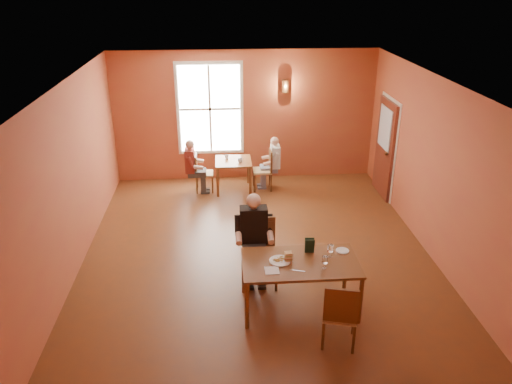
{
  "coord_description": "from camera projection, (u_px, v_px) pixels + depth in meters",
  "views": [
    {
      "loc": [
        -0.6,
        -7.67,
        4.55
      ],
      "look_at": [
        0.0,
        0.2,
        1.05
      ],
      "focal_mm": 35.0,
      "sensor_mm": 36.0,
      "label": 1
    }
  ],
  "objects": [
    {
      "name": "chair_diner_white",
      "position": [
        262.0,
        170.0,
        11.22
      ],
      "size": [
        0.41,
        0.41,
        0.93
      ],
      "primitive_type": null,
      "rotation": [
        0.0,
        0.0,
        1.57
      ],
      "color": "brown",
      "rests_on": "ground"
    },
    {
      "name": "second_table",
      "position": [
        234.0,
        175.0,
        11.22
      ],
      "size": [
        0.79,
        0.79,
        0.7
      ],
      "primitive_type": null,
      "color": "brown",
      "rests_on": "ground"
    },
    {
      "name": "chair_diner_main",
      "position": [
        261.0,
        254.0,
        7.73
      ],
      "size": [
        0.47,
        0.47,
        1.07
      ],
      "primitive_type": null,
      "rotation": [
        0.0,
        0.0,
        3.14
      ],
      "color": "#5B2D16",
      "rests_on": "ground"
    },
    {
      "name": "goblet_a",
      "position": [
        330.0,
        250.0,
        7.15
      ],
      "size": [
        0.11,
        0.11,
        0.22
      ],
      "primitive_type": null,
      "rotation": [
        0.0,
        0.0,
        -0.42
      ],
      "color": "white",
      "rests_on": "main_table"
    },
    {
      "name": "menu_stand",
      "position": [
        310.0,
        245.0,
        7.27
      ],
      "size": [
        0.14,
        0.08,
        0.23
      ],
      "primitive_type": "cube",
      "rotation": [
        0.0,
        0.0,
        -0.07
      ],
      "color": "black",
      "rests_on": "main_table"
    },
    {
      "name": "sandwich",
      "position": [
        288.0,
        257.0,
        7.07
      ],
      "size": [
        0.11,
        0.1,
        0.12
      ],
      "primitive_type": "cube",
      "rotation": [
        0.0,
        0.0,
        0.06
      ],
      "color": "tan",
      "rests_on": "main_table"
    },
    {
      "name": "side_plate",
      "position": [
        342.0,
        251.0,
        7.34
      ],
      "size": [
        0.23,
        0.23,
        0.02
      ],
      "primitive_type": "cylinder",
      "rotation": [
        0.0,
        0.0,
        0.23
      ],
      "color": "white",
      "rests_on": "main_table"
    },
    {
      "name": "ground",
      "position": [
        257.0,
        250.0,
        8.88
      ],
      "size": [
        6.0,
        7.0,
        0.01
      ],
      "primitive_type": "cube",
      "color": "brown",
      "rests_on": "ground"
    },
    {
      "name": "door",
      "position": [
        384.0,
        149.0,
        10.76
      ],
      "size": [
        0.12,
        1.04,
        2.1
      ],
      "primitive_type": "cube",
      "color": "maroon",
      "rests_on": "ground"
    },
    {
      "name": "ceiling",
      "position": [
        257.0,
        81.0,
        7.66
      ],
      "size": [
        6.0,
        7.0,
        0.04
      ],
      "primitive_type": "cube",
      "color": "white",
      "rests_on": "wall_back"
    },
    {
      "name": "wall_back",
      "position": [
        245.0,
        116.0,
        11.46
      ],
      "size": [
        6.0,
        0.04,
        3.0
      ],
      "primitive_type": "cube",
      "color": "brown",
      "rests_on": "ground"
    },
    {
      "name": "cup_a",
      "position": [
        240.0,
        160.0,
        10.96
      ],
      "size": [
        0.12,
        0.12,
        0.09
      ],
      "primitive_type": "imported",
      "rotation": [
        0.0,
        0.0,
        0.13
      ],
      "color": "white",
      "rests_on": "second_table"
    },
    {
      "name": "chair_diner_maroon",
      "position": [
        204.0,
        173.0,
        11.15
      ],
      "size": [
        0.38,
        0.38,
        0.86
      ],
      "primitive_type": null,
      "rotation": [
        0.0,
        0.0,
        -1.57
      ],
      "color": "#55311B",
      "rests_on": "ground"
    },
    {
      "name": "cup_b",
      "position": [
        227.0,
        157.0,
        11.18
      ],
      "size": [
        0.12,
        0.12,
        0.09
      ],
      "primitive_type": "imported",
      "rotation": [
        0.0,
        0.0,
        0.41
      ],
      "color": "silver",
      "rests_on": "second_table"
    },
    {
      "name": "window",
      "position": [
        210.0,
        109.0,
        11.28
      ],
      "size": [
        1.36,
        0.1,
        1.96
      ],
      "primitive_type": "cube",
      "color": "white",
      "rests_on": "wall_back"
    },
    {
      "name": "chair_empty",
      "position": [
        340.0,
        312.0,
        6.5
      ],
      "size": [
        0.52,
        0.52,
        0.97
      ],
      "primitive_type": null,
      "rotation": [
        0.0,
        0.0,
        -0.25
      ],
      "color": "#582B19",
      "rests_on": "ground"
    },
    {
      "name": "wall_left",
      "position": [
        72.0,
        177.0,
        8.06
      ],
      "size": [
        0.04,
        7.0,
        3.0
      ],
      "primitive_type": "cube",
      "color": "brown",
      "rests_on": "ground"
    },
    {
      "name": "wall_sconce",
      "position": [
        285.0,
        86.0,
        11.15
      ],
      "size": [
        0.16,
        0.16,
        0.28
      ],
      "primitive_type": "cylinder",
      "color": "brown",
      "rests_on": "wall_back"
    },
    {
      "name": "main_table",
      "position": [
        299.0,
        285.0,
        7.23
      ],
      "size": [
        1.66,
        0.93,
        0.78
      ],
      "primitive_type": null,
      "color": "brown",
      "rests_on": "ground"
    },
    {
      "name": "wall_right",
      "position": [
        432.0,
        167.0,
        8.48
      ],
      "size": [
        0.04,
        7.0,
        3.0
      ],
      "primitive_type": "cube",
      "color": "brown",
      "rests_on": "ground"
    },
    {
      "name": "diner_main",
      "position": [
        261.0,
        246.0,
        7.64
      ],
      "size": [
        0.56,
        0.56,
        1.39
      ],
      "primitive_type": null,
      "rotation": [
        0.0,
        0.0,
        3.14
      ],
      "color": "black",
      "rests_on": "ground"
    },
    {
      "name": "diner_white",
      "position": [
        264.0,
        165.0,
        11.18
      ],
      "size": [
        0.46,
        0.46,
        1.16
      ],
      "primitive_type": null,
      "rotation": [
        0.0,
        0.0,
        1.57
      ],
      "color": "silver",
      "rests_on": "ground"
    },
    {
      "name": "wall_front",
      "position": [
        284.0,
        298.0,
        5.08
      ],
      "size": [
        6.0,
        0.04,
        3.0
      ],
      "primitive_type": "cube",
      "color": "brown",
      "rests_on": "ground"
    },
    {
      "name": "goblet_c",
      "position": [
        325.0,
        262.0,
        6.87
      ],
      "size": [
        0.11,
        0.11,
        0.21
      ],
      "primitive_type": null,
      "rotation": [
        0.0,
        0.0,
        -0.4
      ],
      "color": "white",
      "rests_on": "main_table"
    },
    {
      "name": "napkin",
      "position": [
        272.0,
        270.0,
        6.86
      ],
      "size": [
        0.2,
        0.2,
        0.01
      ],
      "primitive_type": "cube",
      "rotation": [
        0.0,
        0.0,
        0.01
      ],
      "color": "white",
      "rests_on": "main_table"
    },
    {
      "name": "knife",
      "position": [
        298.0,
        271.0,
        6.86
      ],
      "size": [
        0.21,
        0.08,
        0.0
      ],
      "primitive_type": "cube",
      "rotation": [
        0.0,
        0.0,
        -0.3
      ],
      "color": "silver",
      "rests_on": "main_table"
    },
    {
      "name": "diner_maroon",
      "position": [
        203.0,
        166.0,
        11.08
      ],
      "size": [
        0.47,
        0.47,
        1.19
      ],
      "primitive_type": null,
      "rotation": [
        0.0,
        0.0,
        -1.57
      ],
      "color": "#5A1917",
      "rests_on": "ground"
    },
    {
      "name": "plate_food",
      "position": [
        280.0,
        260.0,
        7.07
      ],
      "size": [
        0.4,
        0.4,
        0.04
      ],
      "primitive_type": "cylinder",
      "rotation": [
        0.0,
        0.0,
        0.35
      ],
      "color": "white",
      "rests_on": "main_table"
    }
  ]
}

